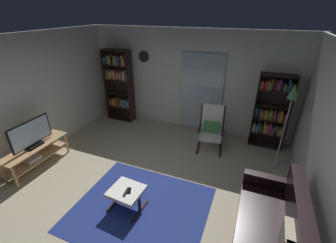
% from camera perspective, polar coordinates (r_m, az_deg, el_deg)
% --- Properties ---
extents(ground_plane, '(7.02, 7.02, 0.00)m').
position_cam_1_polar(ground_plane, '(4.29, -7.57, -17.90)').
color(ground_plane, tan).
extents(wall_back, '(5.60, 0.06, 2.60)m').
position_cam_1_polar(wall_back, '(5.99, 5.35, 10.11)').
color(wall_back, silver).
rests_on(wall_back, ground).
extents(wall_left, '(0.06, 6.00, 2.60)m').
position_cam_1_polar(wall_left, '(5.33, -34.84, 3.20)').
color(wall_left, silver).
rests_on(wall_left, ground).
extents(glass_door_panel, '(1.10, 0.01, 2.00)m').
position_cam_1_polar(glass_door_panel, '(5.91, 8.35, 7.19)').
color(glass_door_panel, silver).
extents(area_rug, '(2.17, 1.86, 0.01)m').
position_cam_1_polar(area_rug, '(4.07, -6.91, -20.96)').
color(area_rug, navy).
rests_on(area_rug, ground).
extents(tv_stand, '(0.42, 1.36, 0.50)m').
position_cam_1_polar(tv_stand, '(5.40, -30.41, -7.01)').
color(tv_stand, tan).
rests_on(tv_stand, ground).
extents(television, '(0.20, 0.87, 0.56)m').
position_cam_1_polar(television, '(5.21, -31.32, -2.89)').
color(television, black).
rests_on(television, tv_stand).
extents(bookshelf_near_tv, '(0.78, 0.30, 2.02)m').
position_cam_1_polar(bookshelf_near_tv, '(6.62, -12.30, 9.52)').
color(bookshelf_near_tv, black).
rests_on(bookshelf_near_tv, ground).
extents(bookshelf_near_sofa, '(0.76, 0.30, 1.75)m').
position_cam_1_polar(bookshelf_near_sofa, '(5.67, 24.64, 2.33)').
color(bookshelf_near_sofa, black).
rests_on(bookshelf_near_sofa, ground).
extents(leather_sofa, '(0.81, 1.82, 0.89)m').
position_cam_1_polar(leather_sofa, '(3.61, 24.95, -24.57)').
color(leather_sofa, black).
rests_on(leather_sofa, ground).
extents(lounge_armchair, '(0.65, 0.72, 1.02)m').
position_cam_1_polar(lounge_armchair, '(5.34, 10.92, -1.28)').
color(lounge_armchair, black).
rests_on(lounge_armchair, ground).
extents(ottoman, '(0.55, 0.51, 0.38)m').
position_cam_1_polar(ottoman, '(3.91, -10.46, -17.31)').
color(ottoman, white).
rests_on(ottoman, ground).
extents(tv_remote, '(0.06, 0.15, 0.02)m').
position_cam_1_polar(tv_remote, '(3.79, -10.67, -17.34)').
color(tv_remote, black).
rests_on(tv_remote, ottoman).
extents(cell_phone, '(0.12, 0.16, 0.01)m').
position_cam_1_polar(cell_phone, '(3.83, -9.89, -16.85)').
color(cell_phone, black).
rests_on(cell_phone, ottoman).
extents(floor_lamp_by_shelf, '(0.22, 0.22, 1.80)m').
position_cam_1_polar(floor_lamp_by_shelf, '(4.74, 28.68, 4.15)').
color(floor_lamp_by_shelf, '#A5A5AD').
rests_on(floor_lamp_by_shelf, ground).
extents(wall_clock, '(0.29, 0.03, 0.29)m').
position_cam_1_polar(wall_clock, '(6.25, -6.12, 15.99)').
color(wall_clock, silver).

